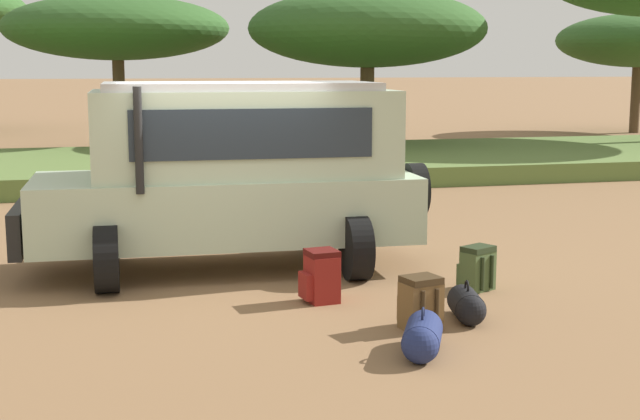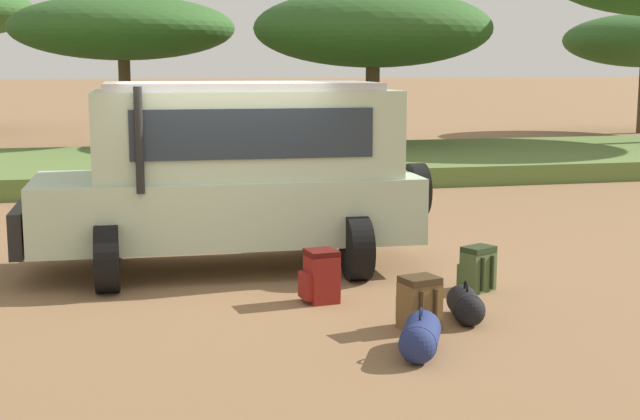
{
  "view_description": "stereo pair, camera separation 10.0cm",
  "coord_description": "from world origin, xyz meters",
  "px_view_note": "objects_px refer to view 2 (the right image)",
  "views": [
    {
      "loc": [
        -1.49,
        -10.94,
        2.67
      ],
      "look_at": [
        0.96,
        -1.08,
        1.0
      ],
      "focal_mm": 50.0,
      "sensor_mm": 36.0,
      "label": 1
    },
    {
      "loc": [
        -1.39,
        -10.97,
        2.67
      ],
      "look_at": [
        0.96,
        -1.08,
        1.0
      ],
      "focal_mm": 50.0,
      "sensor_mm": 36.0,
      "label": 2
    }
  ],
  "objects_px": {
    "backpack_cluster_center": "(477,269)",
    "acacia_tree_centre_back": "(373,29)",
    "backpack_near_rear_wheel": "(321,277)",
    "backpack_beside_front_wheel": "(419,303)",
    "acacia_tree_left_mid": "(123,28)",
    "duffel_bag_soft_canvas": "(420,336)",
    "safari_vehicle": "(235,171)",
    "duffel_bag_low_black_case": "(466,305)"
  },
  "relations": [
    {
      "from": "backpack_beside_front_wheel",
      "to": "duffel_bag_low_black_case",
      "type": "bearing_deg",
      "value": 16.39
    },
    {
      "from": "backpack_near_rear_wheel",
      "to": "safari_vehicle",
      "type": "bearing_deg",
      "value": 109.79
    },
    {
      "from": "acacia_tree_left_mid",
      "to": "acacia_tree_centre_back",
      "type": "distance_m",
      "value": 7.36
    },
    {
      "from": "backpack_near_rear_wheel",
      "to": "acacia_tree_left_mid",
      "type": "xyz_separation_m",
      "value": [
        -1.76,
        17.77,
        3.41
      ]
    },
    {
      "from": "safari_vehicle",
      "to": "backpack_cluster_center",
      "type": "height_order",
      "value": "safari_vehicle"
    },
    {
      "from": "duffel_bag_soft_canvas",
      "to": "acacia_tree_left_mid",
      "type": "height_order",
      "value": "acacia_tree_left_mid"
    },
    {
      "from": "duffel_bag_low_black_case",
      "to": "acacia_tree_left_mid",
      "type": "height_order",
      "value": "acacia_tree_left_mid"
    },
    {
      "from": "backpack_beside_front_wheel",
      "to": "acacia_tree_centre_back",
      "type": "distance_m",
      "value": 17.65
    },
    {
      "from": "backpack_near_rear_wheel",
      "to": "duffel_bag_soft_canvas",
      "type": "xyz_separation_m",
      "value": [
        0.47,
        -2.03,
        -0.12
      ]
    },
    {
      "from": "duffel_bag_low_black_case",
      "to": "acacia_tree_left_mid",
      "type": "relative_size",
      "value": 0.12
    },
    {
      "from": "backpack_cluster_center",
      "to": "duffel_bag_soft_canvas",
      "type": "relative_size",
      "value": 0.63
    },
    {
      "from": "backpack_near_rear_wheel",
      "to": "acacia_tree_centre_back",
      "type": "bearing_deg",
      "value": 71.3
    },
    {
      "from": "backpack_beside_front_wheel",
      "to": "safari_vehicle",
      "type": "bearing_deg",
      "value": 114.14
    },
    {
      "from": "duffel_bag_low_black_case",
      "to": "backpack_cluster_center",
      "type": "bearing_deg",
      "value": 61.5
    },
    {
      "from": "safari_vehicle",
      "to": "duffel_bag_low_black_case",
      "type": "xyz_separation_m",
      "value": [
        2.01,
        -3.01,
        -1.13
      ]
    },
    {
      "from": "safari_vehicle",
      "to": "acacia_tree_left_mid",
      "type": "xyz_separation_m",
      "value": [
        -1.06,
        15.84,
        2.41
      ]
    },
    {
      "from": "duffel_bag_low_black_case",
      "to": "acacia_tree_centre_back",
      "type": "relative_size",
      "value": 0.11
    },
    {
      "from": "backpack_cluster_center",
      "to": "safari_vehicle",
      "type": "bearing_deg",
      "value": 144.64
    },
    {
      "from": "backpack_near_rear_wheel",
      "to": "acacia_tree_centre_back",
      "type": "height_order",
      "value": "acacia_tree_centre_back"
    },
    {
      "from": "safari_vehicle",
      "to": "backpack_beside_front_wheel",
      "type": "distance_m",
      "value": 3.63
    },
    {
      "from": "backpack_beside_front_wheel",
      "to": "duffel_bag_soft_canvas",
      "type": "bearing_deg",
      "value": -108.56
    },
    {
      "from": "duffel_bag_low_black_case",
      "to": "acacia_tree_left_mid",
      "type": "xyz_separation_m",
      "value": [
        -3.07,
        18.84,
        3.54
      ]
    },
    {
      "from": "backpack_cluster_center",
      "to": "duffel_bag_low_black_case",
      "type": "relative_size",
      "value": 0.7
    },
    {
      "from": "backpack_near_rear_wheel",
      "to": "backpack_beside_front_wheel",
      "type": "bearing_deg",
      "value": -59.7
    },
    {
      "from": "backpack_cluster_center",
      "to": "acacia_tree_left_mid",
      "type": "height_order",
      "value": "acacia_tree_left_mid"
    },
    {
      "from": "duffel_bag_low_black_case",
      "to": "acacia_tree_left_mid",
      "type": "distance_m",
      "value": 19.42
    },
    {
      "from": "backpack_cluster_center",
      "to": "duffel_bag_low_black_case",
      "type": "distance_m",
      "value": 1.3
    },
    {
      "from": "safari_vehicle",
      "to": "backpack_cluster_center",
      "type": "relative_size",
      "value": 10.03
    },
    {
      "from": "acacia_tree_left_mid",
      "to": "acacia_tree_centre_back",
      "type": "relative_size",
      "value": 0.95
    },
    {
      "from": "backpack_cluster_center",
      "to": "acacia_tree_centre_back",
      "type": "xyz_separation_m",
      "value": [
        3.31,
        15.41,
        3.4
      ]
    },
    {
      "from": "backpack_beside_front_wheel",
      "to": "backpack_cluster_center",
      "type": "relative_size",
      "value": 1.02
    },
    {
      "from": "duffel_bag_soft_canvas",
      "to": "acacia_tree_left_mid",
      "type": "relative_size",
      "value": 0.13
    },
    {
      "from": "backpack_near_rear_wheel",
      "to": "acacia_tree_centre_back",
      "type": "relative_size",
      "value": 0.09
    },
    {
      "from": "duffel_bag_soft_canvas",
      "to": "acacia_tree_centre_back",
      "type": "height_order",
      "value": "acacia_tree_centre_back"
    },
    {
      "from": "safari_vehicle",
      "to": "duffel_bag_soft_canvas",
      "type": "bearing_deg",
      "value": -73.63
    },
    {
      "from": "acacia_tree_left_mid",
      "to": "acacia_tree_centre_back",
      "type": "bearing_deg",
      "value": -18.13
    },
    {
      "from": "backpack_near_rear_wheel",
      "to": "acacia_tree_left_mid",
      "type": "distance_m",
      "value": 18.18
    },
    {
      "from": "duffel_bag_low_black_case",
      "to": "duffel_bag_soft_canvas",
      "type": "relative_size",
      "value": 0.9
    },
    {
      "from": "acacia_tree_centre_back",
      "to": "acacia_tree_left_mid",
      "type": "bearing_deg",
      "value": 161.87
    },
    {
      "from": "acacia_tree_left_mid",
      "to": "backpack_near_rear_wheel",
      "type": "bearing_deg",
      "value": -84.35
    },
    {
      "from": "backpack_beside_front_wheel",
      "to": "acacia_tree_left_mid",
      "type": "xyz_separation_m",
      "value": [
        -2.49,
        19.02,
        3.44
      ]
    },
    {
      "from": "safari_vehicle",
      "to": "duffel_bag_soft_canvas",
      "type": "distance_m",
      "value": 4.27
    }
  ]
}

